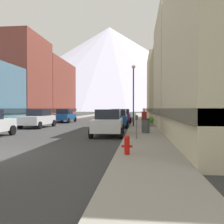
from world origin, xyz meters
name	(u,v)px	position (x,y,z in m)	size (l,w,h in m)	color
sidewalk_left	(72,118)	(-6.25, 35.00, 0.07)	(2.50, 100.00, 0.15)	gray
sidewalk_right	(141,118)	(6.25, 35.00, 0.07)	(2.50, 100.00, 0.15)	gray
storefront_left_2	(13,81)	(-11.59, 23.77, 5.72)	(8.48, 8.78, 11.80)	brown
storefront_left_3	(47,91)	(-11.22, 35.28, 5.12)	(7.75, 13.92, 10.58)	brown
storefront_right_1	(203,74)	(11.67, 14.29, 4.95)	(8.64, 9.55, 10.25)	beige
storefront_right_2	(178,90)	(11.04, 24.61, 4.33)	(7.38, 10.78, 8.97)	#8C9966
storefront_right_3	(173,89)	(11.96, 36.81, 5.42)	(9.21, 12.53, 11.20)	beige
car_left_1	(38,118)	(-3.80, 13.89, 0.90)	(2.21, 4.47, 1.78)	silver
car_left_2	(65,116)	(-3.80, 22.59, 0.90)	(2.08, 4.41, 1.78)	#19478C
car_right_0	(108,122)	(3.80, 7.62, 0.90)	(2.22, 4.47, 1.78)	silver
car_right_1	(118,118)	(3.80, 15.17, 0.90)	(2.14, 4.44, 1.78)	#19478C
car_right_2	(123,116)	(3.80, 23.64, 0.90)	(2.13, 4.43, 1.78)	#591E72
car_driving_0	(117,113)	(1.60, 38.13, 0.90)	(2.06, 4.40, 1.78)	black
fire_hydrant_near	(127,144)	(5.45, 0.04, 0.53)	(0.40, 0.22, 0.70)	red
parking_meter_near	(137,123)	(5.75, 4.72, 1.01)	(0.14, 0.10, 1.33)	#595960
trash_bin_right	(146,126)	(6.35, 8.29, 0.64)	(0.59, 0.59, 0.98)	#4C5156
potted_plant_0	(8,121)	(-7.00, 14.10, 0.60)	(0.63, 0.63, 0.88)	gray
potted_plant_1	(151,122)	(7.00, 14.81, 0.55)	(0.48, 0.48, 0.79)	gray
potted_plant_2	(151,121)	(7.00, 14.54, 0.62)	(0.60, 0.60, 0.90)	gray
pedestrian_0	(144,121)	(6.25, 8.47, 0.95)	(0.36, 0.36, 1.73)	maroon
streetlamp_right	(133,86)	(5.35, 14.73, 3.99)	(0.36, 0.36, 5.86)	black
mountain_backdrop	(109,69)	(-26.63, 260.00, 45.39)	(266.51, 266.51, 90.78)	silver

